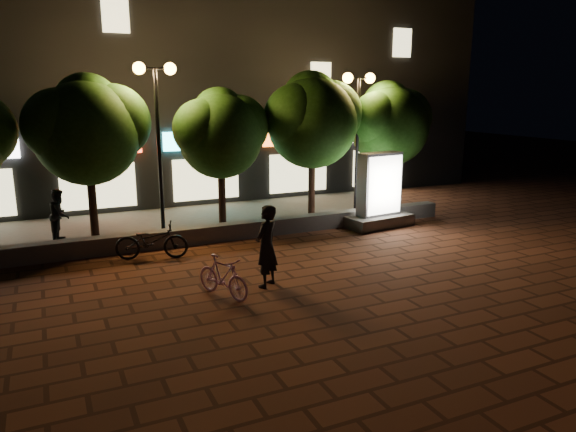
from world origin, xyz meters
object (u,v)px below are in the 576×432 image
tree_left (88,126)px  ad_kiosk (379,197)px  street_lamp_left (157,105)px  scooter_parked (152,241)px  scooter_pink (223,277)px  street_lamp_right (358,107)px  tree_right (313,117)px  pedestrian (60,215)px  tree_mid (221,130)px  tree_far_right (390,121)px  rider (267,246)px

tree_left → ad_kiosk: (8.79, -1.96, -2.44)m
street_lamp_left → scooter_parked: size_ratio=2.70×
scooter_pink → street_lamp_right: bearing=14.6°
tree_left → street_lamp_left: street_lamp_left is taller
tree_right → pedestrian: size_ratio=3.27×
street_lamp_right → ad_kiosk: (-0.15, -1.70, -2.89)m
tree_mid → tree_right: (3.31, 0.00, 0.35)m
tree_far_right → street_lamp_left: 8.58m
tree_mid → scooter_parked: 4.62m
street_lamp_right → rider: size_ratio=2.59×
rider → tree_right: bearing=-163.9°
tree_right → scooter_parked: (-6.12, -2.46, -3.06)m
rider → tree_left: bearing=-98.7°
street_lamp_right → rider: street_lamp_right is taller
street_lamp_left → tree_mid: bearing=7.3°
street_lamp_left → rider: (1.25, -5.41, -3.06)m
tree_mid → street_lamp_left: street_lamp_left is taller
street_lamp_right → pedestrian: bearing=176.7°
tree_far_right → street_lamp_right: 1.66m
street_lamp_left → scooter_pink: street_lamp_left is taller
tree_right → pedestrian: bearing=177.9°
tree_far_right → street_lamp_left: size_ratio=0.92×
scooter_parked → rider: bearing=-131.0°
tree_left → tree_mid: 4.00m
tree_right → ad_kiosk: bearing=-52.8°
scooter_parked → tree_right: bearing=-51.3°
tree_left → tree_mid: tree_left is taller
tree_mid → rider: tree_mid is taller
tree_far_right → scooter_parked: bearing=-165.2°
tree_right → tree_left: bearing=-180.0°
scooter_parked → tree_mid: bearing=-32.0°
tree_far_right → scooter_pink: tree_far_right is taller
tree_mid → scooter_parked: size_ratio=2.34×
tree_far_right → ad_kiosk: (-1.70, -1.96, -2.37)m
tree_mid → street_lamp_left: size_ratio=0.87×
tree_far_right → scooter_pink: size_ratio=3.10×
ad_kiosk → scooter_pink: (-6.72, -3.92, -0.54)m
tree_mid → tree_far_right: size_ratio=0.95×
street_lamp_right → ad_kiosk: bearing=-95.1°
tree_mid → rider: size_ratio=2.34×
tree_mid → pedestrian: 5.52m
tree_mid → scooter_pink: size_ratio=2.93×
tree_mid → ad_kiosk: tree_mid is taller
street_lamp_right → pedestrian: size_ratio=3.21×
tree_left → street_lamp_right: (8.95, -0.26, 0.45)m
tree_right → rider: bearing=-125.8°
tree_mid → tree_left: bearing=180.0°
scooter_pink → tree_right: bearing=23.7°
tree_mid → scooter_pink: (-1.92, -5.88, -2.75)m
tree_left → street_lamp_right: 8.96m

